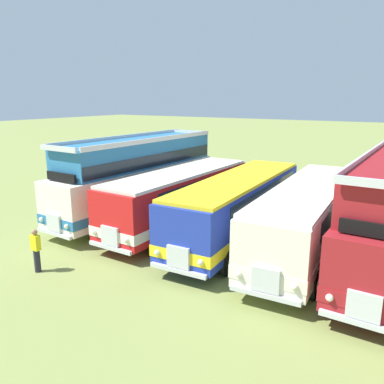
{
  "coord_description": "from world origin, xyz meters",
  "views": [
    {
      "loc": [
        5.86,
        -16.37,
        6.61
      ],
      "look_at": [
        -4.88,
        0.8,
        1.66
      ],
      "focal_mm": 36.34,
      "sensor_mm": 36.0,
      "label": 1
    }
  ],
  "objects_px": {
    "bus_third_in_row": "(239,203)",
    "marshal_person": "(36,250)",
    "bus_second_in_row": "(181,195)",
    "bus_first_in_row": "(139,175)",
    "bus_fourth_in_row": "(308,213)"
  },
  "relations": [
    {
      "from": "bus_third_in_row",
      "to": "marshal_person",
      "type": "distance_m",
      "value": 9.06
    },
    {
      "from": "bus_second_in_row",
      "to": "bus_third_in_row",
      "type": "bearing_deg",
      "value": 2.05
    },
    {
      "from": "bus_first_in_row",
      "to": "bus_fourth_in_row",
      "type": "distance_m",
      "value": 9.73
    },
    {
      "from": "bus_third_in_row",
      "to": "marshal_person",
      "type": "xyz_separation_m",
      "value": [
        -5.02,
        -7.5,
        -0.87
      ]
    },
    {
      "from": "bus_third_in_row",
      "to": "bus_first_in_row",
      "type": "bearing_deg",
      "value": 175.35
    },
    {
      "from": "bus_second_in_row",
      "to": "bus_third_in_row",
      "type": "relative_size",
      "value": 0.92
    },
    {
      "from": "bus_second_in_row",
      "to": "bus_fourth_in_row",
      "type": "distance_m",
      "value": 6.47
    },
    {
      "from": "bus_second_in_row",
      "to": "bus_fourth_in_row",
      "type": "xyz_separation_m",
      "value": [
        6.47,
        0.19,
        0.0
      ]
    },
    {
      "from": "bus_second_in_row",
      "to": "bus_fourth_in_row",
      "type": "relative_size",
      "value": 0.9
    },
    {
      "from": "bus_second_in_row",
      "to": "marshal_person",
      "type": "xyz_separation_m",
      "value": [
        -1.78,
        -7.38,
        -0.87
      ]
    },
    {
      "from": "bus_first_in_row",
      "to": "bus_second_in_row",
      "type": "bearing_deg",
      "value": -11.22
    },
    {
      "from": "bus_second_in_row",
      "to": "bus_fourth_in_row",
      "type": "height_order",
      "value": "same"
    },
    {
      "from": "bus_second_in_row",
      "to": "bus_fourth_in_row",
      "type": "bearing_deg",
      "value": 1.71
    },
    {
      "from": "bus_first_in_row",
      "to": "bus_fourth_in_row",
      "type": "xyz_separation_m",
      "value": [
        9.7,
        -0.45,
        -0.61
      ]
    },
    {
      "from": "bus_first_in_row",
      "to": "bus_third_in_row",
      "type": "distance_m",
      "value": 6.52
    }
  ]
}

